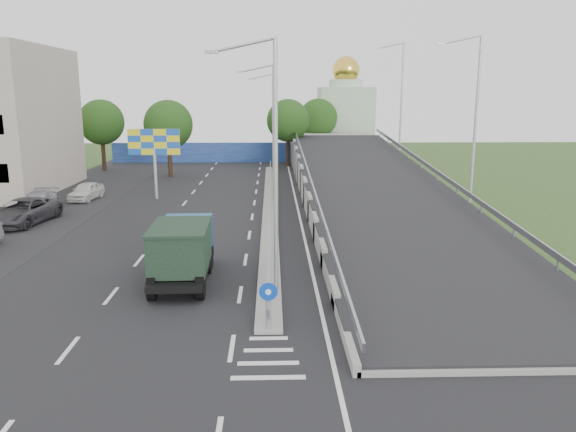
{
  "coord_description": "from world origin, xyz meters",
  "views": [
    {
      "loc": [
        0.15,
        -16.02,
        8.16
      ],
      "look_at": [
        0.94,
        11.25,
        2.2
      ],
      "focal_mm": 35.0,
      "sensor_mm": 36.0,
      "label": 1
    }
  ],
  "objects_px": {
    "sign_bollard": "(268,305)",
    "parked_car_c": "(23,212)",
    "parked_car_d": "(38,202)",
    "parked_car_e": "(86,191)",
    "church": "(345,115)",
    "dump_truck": "(183,248)",
    "lamp_post_far": "(271,116)",
    "lamp_post_near": "(271,155)",
    "lamp_post_mid": "(271,126)",
    "billboard": "(154,146)"
  },
  "relations": [
    {
      "from": "dump_truck",
      "to": "lamp_post_near",
      "type": "bearing_deg",
      "value": -28.07
    },
    {
      "from": "parked_car_e",
      "to": "sign_bollard",
      "type": "bearing_deg",
      "value": -53.98
    },
    {
      "from": "lamp_post_far",
      "to": "parked_car_e",
      "type": "distance_m",
      "value": 23.89
    },
    {
      "from": "dump_truck",
      "to": "parked_car_e",
      "type": "relative_size",
      "value": 1.53
    },
    {
      "from": "lamp_post_near",
      "to": "lamp_post_mid",
      "type": "xyz_separation_m",
      "value": [
        0.0,
        20.0,
        0.0
      ]
    },
    {
      "from": "lamp_post_near",
      "to": "billboard",
      "type": "bearing_deg",
      "value": 112.49
    },
    {
      "from": "sign_bollard",
      "to": "church",
      "type": "relative_size",
      "value": 0.12
    },
    {
      "from": "lamp_post_mid",
      "to": "church",
      "type": "xyz_separation_m",
      "value": [
        9.89,
        34.0,
        -0.5
      ]
    },
    {
      "from": "lamp_post_mid",
      "to": "parked_car_d",
      "type": "relative_size",
      "value": 2.09
    },
    {
      "from": "lamp_post_mid",
      "to": "dump_truck",
      "type": "bearing_deg",
      "value": -102.22
    },
    {
      "from": "lamp_post_mid",
      "to": "lamp_post_far",
      "type": "distance_m",
      "value": 20.0
    },
    {
      "from": "church",
      "to": "parked_car_d",
      "type": "relative_size",
      "value": 2.86
    },
    {
      "from": "dump_truck",
      "to": "parked_car_d",
      "type": "bearing_deg",
      "value": 127.89
    },
    {
      "from": "sign_bollard",
      "to": "parked_car_d",
      "type": "distance_m",
      "value": 26.71
    },
    {
      "from": "billboard",
      "to": "parked_car_d",
      "type": "relative_size",
      "value": 1.14
    },
    {
      "from": "lamp_post_near",
      "to": "dump_truck",
      "type": "bearing_deg",
      "value": 153.43
    },
    {
      "from": "billboard",
      "to": "church",
      "type": "bearing_deg",
      "value": 59.3
    },
    {
      "from": "lamp_post_far",
      "to": "church",
      "type": "bearing_deg",
      "value": 54.76
    },
    {
      "from": "dump_truck",
      "to": "parked_car_c",
      "type": "bearing_deg",
      "value": 134.58
    },
    {
      "from": "church",
      "to": "sign_bollard",
      "type": "bearing_deg",
      "value": -99.81
    },
    {
      "from": "sign_bollard",
      "to": "parked_car_c",
      "type": "height_order",
      "value": "sign_bollard"
    },
    {
      "from": "dump_truck",
      "to": "parked_car_c",
      "type": "xyz_separation_m",
      "value": [
        -11.94,
        11.49,
        -0.7
      ]
    },
    {
      "from": "sign_bollard",
      "to": "lamp_post_far",
      "type": "relative_size",
      "value": 0.17
    },
    {
      "from": "sign_bollard",
      "to": "lamp_post_mid",
      "type": "height_order",
      "value": "lamp_post_mid"
    },
    {
      "from": "parked_car_e",
      "to": "parked_car_d",
      "type": "bearing_deg",
      "value": -106.81
    },
    {
      "from": "lamp_post_mid",
      "to": "parked_car_e",
      "type": "bearing_deg",
      "value": 173.13
    },
    {
      "from": "church",
      "to": "dump_truck",
      "type": "relative_size",
      "value": 2.22
    },
    {
      "from": "lamp_post_near",
      "to": "parked_car_e",
      "type": "distance_m",
      "value": 26.66
    },
    {
      "from": "parked_car_c",
      "to": "parked_car_e",
      "type": "distance_m",
      "value": 8.41
    },
    {
      "from": "dump_truck",
      "to": "parked_car_e",
      "type": "bearing_deg",
      "value": 116.75
    },
    {
      "from": "dump_truck",
      "to": "billboard",
      "type": "bearing_deg",
      "value": 103.05
    },
    {
      "from": "lamp_post_near",
      "to": "parked_car_d",
      "type": "distance_m",
      "value": 24.41
    },
    {
      "from": "lamp_post_mid",
      "to": "lamp_post_far",
      "type": "height_order",
      "value": "same"
    },
    {
      "from": "lamp_post_mid",
      "to": "billboard",
      "type": "bearing_deg",
      "value": 167.62
    },
    {
      "from": "parked_car_c",
      "to": "parked_car_e",
      "type": "height_order",
      "value": "parked_car_c"
    },
    {
      "from": "church",
      "to": "parked_car_e",
      "type": "bearing_deg",
      "value": -127.15
    },
    {
      "from": "sign_bollard",
      "to": "parked_car_e",
      "type": "bearing_deg",
      "value": 119.44
    },
    {
      "from": "lamp_post_far",
      "to": "dump_truck",
      "type": "distance_m",
      "value": 38.49
    },
    {
      "from": "lamp_post_far",
      "to": "parked_car_d",
      "type": "distance_m",
      "value": 28.54
    },
    {
      "from": "dump_truck",
      "to": "lamp_post_far",
      "type": "bearing_deg",
      "value": 82.64
    },
    {
      "from": "billboard",
      "to": "dump_truck",
      "type": "bearing_deg",
      "value": -75.45
    },
    {
      "from": "sign_bollard",
      "to": "parked_car_c",
      "type": "relative_size",
      "value": 0.29
    },
    {
      "from": "lamp_post_far",
      "to": "lamp_post_mid",
      "type": "bearing_deg",
      "value": -90.0
    },
    {
      "from": "parked_car_d",
      "to": "parked_car_e",
      "type": "xyz_separation_m",
      "value": [
        1.94,
        4.48,
        -0.01
      ]
    },
    {
      "from": "parked_car_c",
      "to": "parked_car_d",
      "type": "bearing_deg",
      "value": 108.01
    },
    {
      "from": "parked_car_d",
      "to": "parked_car_e",
      "type": "bearing_deg",
      "value": 61.48
    },
    {
      "from": "billboard",
      "to": "sign_bollard",
      "type": "bearing_deg",
      "value": -70.79
    },
    {
      "from": "lamp_post_mid",
      "to": "parked_car_c",
      "type": "xyz_separation_m",
      "value": [
        -15.84,
        -6.55,
        -5.01
      ]
    },
    {
      "from": "church",
      "to": "parked_car_d",
      "type": "height_order",
      "value": "church"
    },
    {
      "from": "dump_truck",
      "to": "parked_car_e",
      "type": "height_order",
      "value": "dump_truck"
    }
  ]
}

